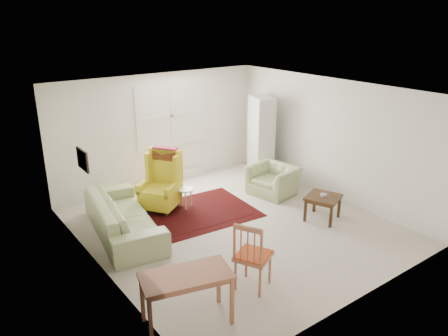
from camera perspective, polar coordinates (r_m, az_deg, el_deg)
room at (r=7.83m, az=0.50°, el=1.27°), size 5.04×5.54×2.51m
rug at (r=8.56m, az=-4.84°, el=-6.11°), size 2.76×1.90×0.03m
sofa at (r=7.87m, az=-13.10°, el=-5.25°), size 1.30×2.48×0.95m
armchair at (r=9.46m, az=6.47°, el=-1.22°), size 0.99×1.09×0.75m
wingback_chair at (r=8.64m, az=-8.46°, el=-1.72°), size 1.01×0.99×1.21m
coffee_table at (r=8.50m, az=12.74°, el=-5.07°), size 0.77×0.77×0.48m
stool at (r=8.79m, az=-4.99°, el=-3.97°), size 0.35×0.35×0.43m
cabinet at (r=10.26m, az=4.89°, el=3.97°), size 0.64×0.86×1.92m
desk at (r=5.71m, az=-4.88°, el=-16.64°), size 1.23×0.83×0.71m
desk_chair at (r=6.25m, az=3.85°, el=-11.17°), size 0.62×0.62×1.05m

